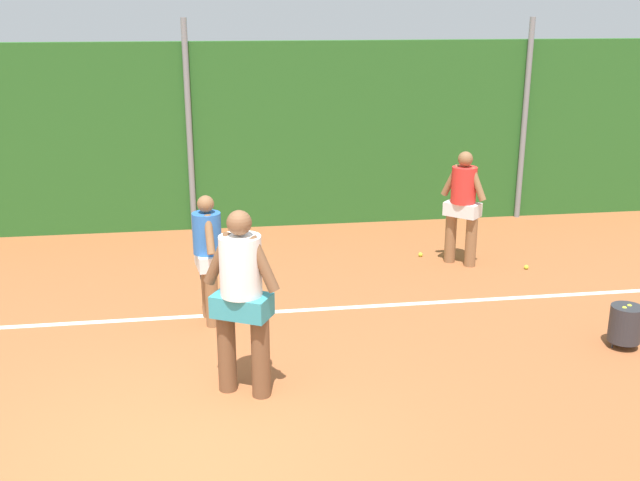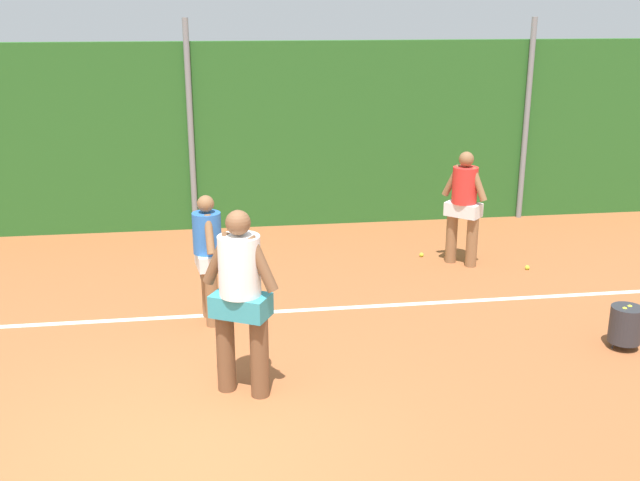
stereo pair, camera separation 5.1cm
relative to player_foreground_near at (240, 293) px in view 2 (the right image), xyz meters
The scene contains 12 objects.
ground_plane 1.59m from the player_foreground_near, 118.78° to the left, with size 31.50×31.50×0.00m, color #A85B33.
hedge_fence_backdrop 6.10m from the player_foreground_near, 95.37° to the left, with size 20.48×0.25×3.18m, color #286023.
fence_post_center 5.95m from the player_foreground_near, 95.53° to the left, with size 0.10×0.10×3.56m, color gray.
fence_post_right 7.97m from the player_foreground_near, 47.75° to the left, with size 0.10×0.10×3.56m, color gray.
court_baseline_paint 2.36m from the player_foreground_near, 105.68° to the left, with size 14.96×0.10×0.01m, color white.
player_foreground_near is the anchor object (origin of this frame).
player_midcourt 1.91m from the player_foreground_near, 99.77° to the left, with size 0.34×0.74×1.60m.
player_backcourt_far 4.89m from the player_foreground_near, 45.49° to the left, with size 0.57×0.56×1.72m.
ball_hopper 4.42m from the player_foreground_near, ahead, with size 0.36×0.36×0.51m.
tennis_ball_1 4.99m from the player_foreground_near, 53.01° to the left, with size 0.07×0.07×0.07m, color #CCDB33.
tennis_ball_2 5.42m from the player_foreground_near, 35.58° to the left, with size 0.07×0.07×0.07m, color #CCDB33.
tennis_ball_9 3.14m from the player_foreground_near, 85.41° to the left, with size 0.07×0.07×0.07m, color #CCDB33.
Camera 2 is at (0.38, -5.72, 3.72)m, focal length 41.91 mm.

